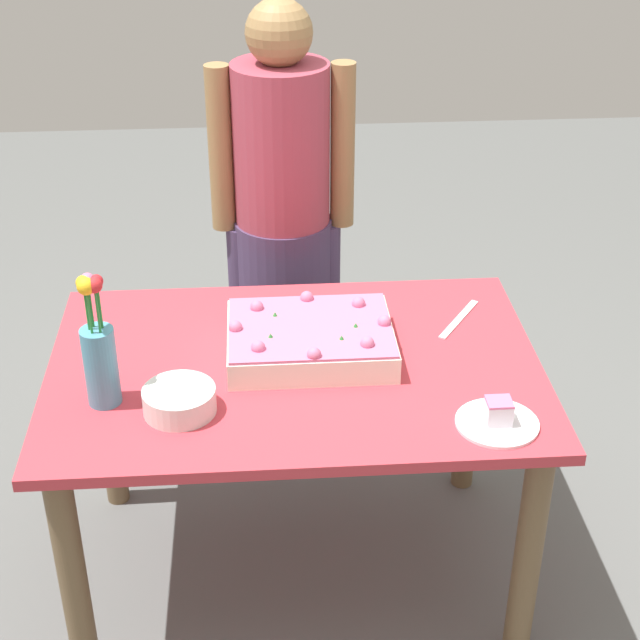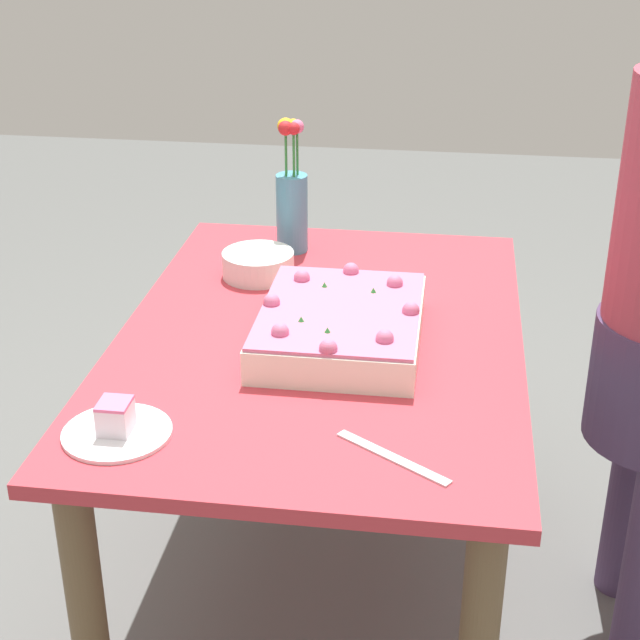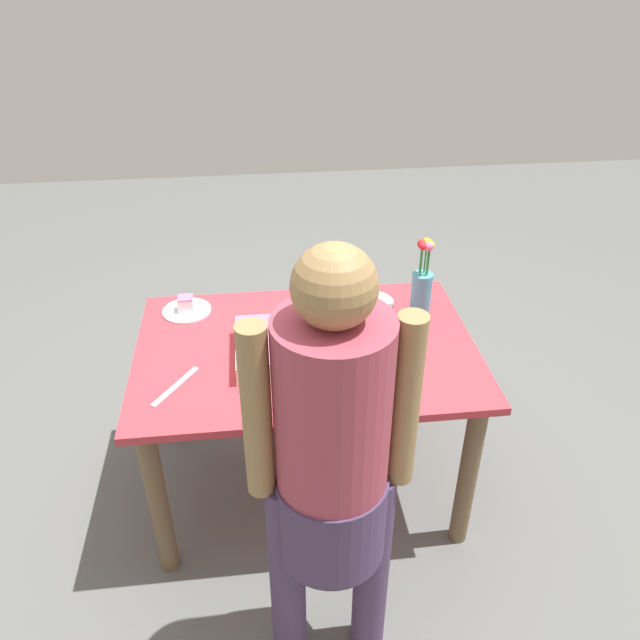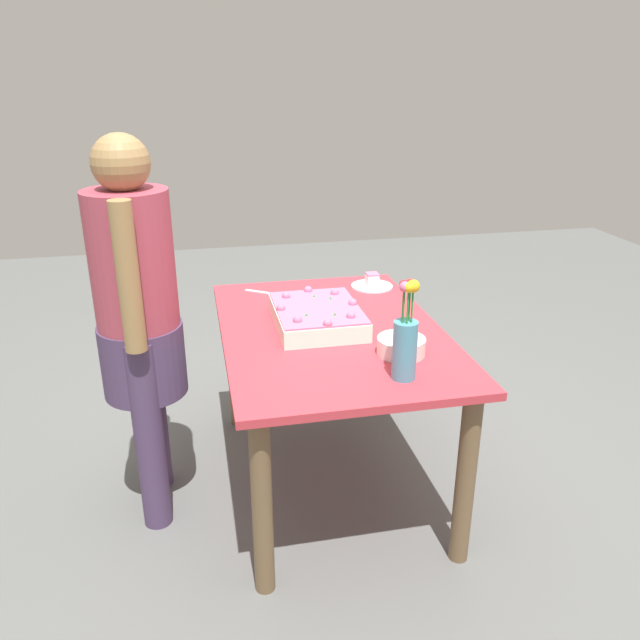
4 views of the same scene
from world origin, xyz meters
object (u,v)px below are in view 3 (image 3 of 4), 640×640
object	(u,v)px
cake_knife	(176,386)
fruit_bowl	(371,308)
flower_vase	(422,289)
person_standing	(331,462)
sheet_cake	(295,345)
serving_plate_with_slice	(186,308)

from	to	relation	value
cake_knife	fruit_bowl	size ratio (longest dim) A/B	1.35
flower_vase	person_standing	world-z (taller)	person_standing
cake_knife	sheet_cake	bearing A→B (deg)	142.53
serving_plate_with_slice	sheet_cake	bearing A→B (deg)	-40.07
fruit_bowl	person_standing	size ratio (longest dim) A/B	0.12
sheet_cake	flower_vase	distance (m)	0.56
sheet_cake	serving_plate_with_slice	distance (m)	0.55
sheet_cake	person_standing	size ratio (longest dim) A/B	0.29
serving_plate_with_slice	fruit_bowl	world-z (taller)	serving_plate_with_slice
fruit_bowl	sheet_cake	bearing A→B (deg)	-143.56
cake_knife	flower_vase	size ratio (longest dim) A/B	0.68
sheet_cake	fruit_bowl	distance (m)	0.41
flower_vase	sheet_cake	bearing A→B (deg)	-159.74
sheet_cake	fruit_bowl	size ratio (longest dim) A/B	2.45
serving_plate_with_slice	cake_knife	xyz separation A→B (m)	(-0.01, -0.49, -0.02)
flower_vase	fruit_bowl	bearing A→B (deg)	163.81
sheet_cake	cake_knife	size ratio (longest dim) A/B	1.81
cake_knife	fruit_bowl	bearing A→B (deg)	151.05
cake_knife	person_standing	bearing A→B (deg)	74.69
flower_vase	person_standing	distance (m)	0.99
person_standing	serving_plate_with_slice	bearing A→B (deg)	23.95
serving_plate_with_slice	person_standing	size ratio (longest dim) A/B	0.13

